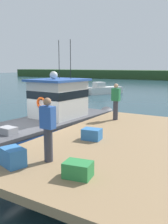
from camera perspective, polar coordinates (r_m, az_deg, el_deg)
ground_plane at (r=11.22m, az=-12.50°, el=-8.58°), size 200.00×200.00×0.00m
dock at (r=8.44m, az=11.77°, el=-7.25°), size 6.00×9.00×1.20m
main_fishing_boat at (r=11.67m, az=-7.71°, el=-2.54°), size 3.07×9.90×4.80m
crate_single_by_cleat at (r=6.43m, az=-15.74°, el=-9.74°), size 0.70×0.60×0.45m
crate_stack_near_edge at (r=8.34m, az=1.78°, el=-5.02°), size 0.65×0.51×0.37m
crate_stack_mid_dock at (r=5.63m, az=-1.37°, el=-12.85°), size 0.67×0.54×0.35m
deckhand_by_the_boat at (r=6.37m, az=-8.13°, el=-3.68°), size 0.36×0.22×1.63m
deckhand_further_back at (r=11.37m, az=7.17°, el=2.51°), size 0.36×0.22×1.63m
moored_boat_outer_mooring at (r=33.03m, az=3.99°, el=5.01°), size 4.01×5.93×1.55m
mooring_buoy_channel_marker at (r=16.03m, az=15.13°, el=-2.09°), size 0.48×0.48×0.48m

